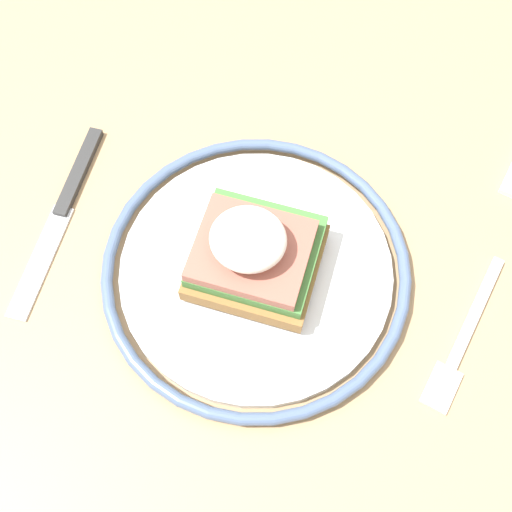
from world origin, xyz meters
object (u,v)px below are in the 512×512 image
plate (256,270)px  knife (65,204)px  sandwich (254,252)px  fork (463,339)px

plate → knife: plate is taller
plate → sandwich: size_ratio=2.57×
fork → knife: bearing=-3.7°
knife → fork: bearing=176.3°
knife → sandwich: bearing=175.1°
fork → knife: size_ratio=0.75×
plate → knife: (0.18, -0.01, -0.01)m
knife → plate: bearing=175.3°
sandwich → fork: (-0.18, 0.01, -0.04)m
plate → knife: bearing=-4.7°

